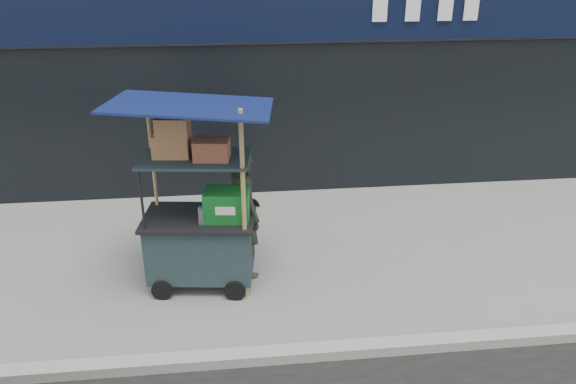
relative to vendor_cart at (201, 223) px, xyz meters
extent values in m
plane|color=slate|center=(0.47, -1.29, -0.82)|extent=(80.00, 80.00, 0.00)
cube|color=gray|center=(0.47, -1.49, -0.76)|extent=(80.00, 0.18, 0.12)
cube|color=black|center=(0.47, 2.57, 2.08)|extent=(15.68, 0.06, 0.90)
cube|color=black|center=(0.47, 2.61, 0.38)|extent=(15.68, 0.04, 2.40)
cube|color=#182629|center=(-0.02, 0.01, -0.31)|extent=(1.29, 0.85, 0.71)
cylinder|color=black|center=(-0.49, -0.31, -0.70)|extent=(0.25, 0.08, 0.24)
cylinder|color=black|center=(0.36, -0.42, -0.70)|extent=(0.25, 0.08, 0.24)
cube|color=black|center=(-0.02, 0.01, 0.06)|extent=(1.38, 0.94, 0.04)
cylinder|color=black|center=(-0.61, -0.23, 0.42)|extent=(0.03, 0.03, 0.76)
cylinder|color=black|center=(0.50, -0.36, 0.42)|extent=(0.03, 0.03, 0.76)
cylinder|color=black|center=(-0.53, 0.38, 0.42)|extent=(0.03, 0.03, 0.76)
cylinder|color=black|center=(0.57, 0.24, 0.42)|extent=(0.03, 0.03, 0.76)
cube|color=#182629|center=(-0.02, 0.01, 0.80)|extent=(1.29, 0.85, 0.03)
cylinder|color=olive|center=(0.50, -0.36, 0.32)|extent=(0.06, 0.06, 2.28)
cylinder|color=olive|center=(-0.53, 0.38, 0.27)|extent=(0.05, 0.05, 2.18)
cube|color=#0B1443|center=(-0.02, 0.01, 1.41)|extent=(1.85, 1.42, 0.20)
cube|color=#0D5724|center=(0.32, -0.08, 0.26)|extent=(0.55, 0.41, 0.35)
cylinder|color=silver|center=(0.02, -0.20, 0.19)|extent=(0.07, 0.07, 0.20)
cylinder|color=#182DB5|center=(0.02, -0.20, 0.30)|extent=(0.04, 0.04, 0.02)
cube|color=brown|center=(-0.26, 0.09, 0.95)|extent=(0.44, 0.35, 0.25)
cube|color=olive|center=(0.18, -0.07, 0.93)|extent=(0.42, 0.33, 0.22)
cube|color=brown|center=(-0.23, 0.07, 1.17)|extent=(0.38, 0.30, 0.20)
imported|color=#25291E|center=(0.52, 0.18, 0.00)|extent=(0.58, 0.70, 1.64)
camera|label=1|loc=(0.38, -5.91, 3.05)|focal=35.00mm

